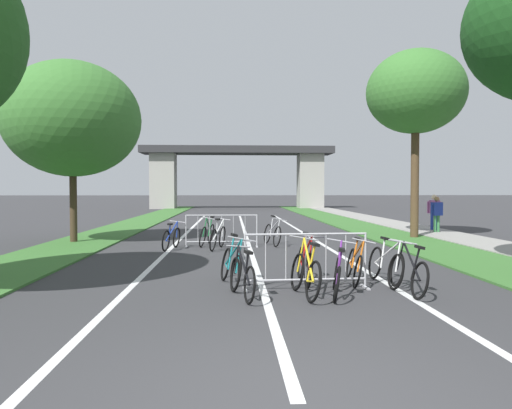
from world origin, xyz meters
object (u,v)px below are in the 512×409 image
at_px(bicycle_purple_2, 337,276).
at_px(bicycle_orange_7, 354,265).
at_px(tree_right_oak_mid, 416,93).
at_px(crowd_barrier_second, 222,231).
at_px(pedestrian_with_backpack, 437,211).
at_px(tree_left_cypress_far, 72,119).
at_px(pedestrian_strolling, 434,209).
at_px(bicycle_blue_3, 172,238).
at_px(bicycle_white_1, 218,237).
at_px(bicycle_white_11, 385,265).
at_px(bicycle_black_0, 242,277).
at_px(bicycle_teal_8, 231,266).
at_px(crowd_barrier_nearest, 306,261).
at_px(bicycle_silver_4, 272,234).
at_px(bicycle_yellow_9, 305,274).
at_px(bicycle_black_10, 408,273).
at_px(bicycle_green_5, 207,234).
at_px(bicycle_red_6, 305,264).

height_order(bicycle_purple_2, bicycle_orange_7, bicycle_purple_2).
xyz_separation_m(tree_right_oak_mid, crowd_barrier_second, (-7.27, -2.39, -4.99)).
bearing_deg(bicycle_purple_2, pedestrian_with_backpack, 71.02).
xyz_separation_m(tree_left_cypress_far, pedestrian_strolling, (14.42, 3.72, -3.28)).
xyz_separation_m(bicycle_purple_2, bicycle_blue_3, (-3.70, 6.60, 0.01)).
relative_size(bicycle_white_1, bicycle_white_11, 0.97).
relative_size(bicycle_black_0, bicycle_white_11, 0.92).
relative_size(bicycle_white_1, bicycle_teal_8, 0.98).
bearing_deg(crowd_barrier_nearest, bicycle_purple_2, -51.68).
distance_m(bicycle_purple_2, pedestrian_with_backpack, 13.09).
height_order(bicycle_blue_3, bicycle_silver_4, bicycle_silver_4).
bearing_deg(pedestrian_strolling, crowd_barrier_nearest, -107.23).
distance_m(bicycle_white_1, bicycle_orange_7, 6.16).
bearing_deg(bicycle_orange_7, bicycle_white_11, 173.25).
distance_m(bicycle_blue_3, pedestrian_with_backpack, 11.43).
distance_m(bicycle_blue_3, bicycle_yellow_9, 7.32).
xyz_separation_m(bicycle_black_0, bicycle_white_1, (-0.60, 6.60, 0.03)).
bearing_deg(bicycle_blue_3, bicycle_yellow_9, -53.09).
height_order(crowd_barrier_nearest, pedestrian_with_backpack, pedestrian_with_backpack).
height_order(bicycle_white_1, bicycle_purple_2, bicycle_white_1).
bearing_deg(bicycle_black_10, crowd_barrier_nearest, 166.51).
distance_m(crowd_barrier_nearest, bicycle_white_1, 6.27).
bearing_deg(pedestrian_strolling, bicycle_orange_7, -104.61).
relative_size(bicycle_white_1, pedestrian_strolling, 1.05).
bearing_deg(bicycle_black_10, crowd_barrier_second, 116.47).
height_order(crowd_barrier_second, bicycle_blue_3, crowd_barrier_second).
height_order(bicycle_orange_7, pedestrian_with_backpack, pedestrian_with_backpack).
relative_size(bicycle_teal_8, pedestrian_strolling, 1.08).
bearing_deg(bicycle_black_0, bicycle_green_5, 84.58).
relative_size(pedestrian_strolling, pedestrian_with_backpack, 1.05).
xyz_separation_m(bicycle_green_5, bicycle_teal_8, (0.79, -6.64, -0.00)).
bearing_deg(bicycle_teal_8, pedestrian_strolling, -138.94).
bearing_deg(bicycle_black_10, bicycle_orange_7, 126.87).
height_order(bicycle_red_6, pedestrian_strolling, pedestrian_strolling).
bearing_deg(tree_left_cypress_far, bicycle_black_0, -56.58).
xyz_separation_m(bicycle_red_6, bicycle_yellow_9, (-0.17, -1.14, 0.01)).
relative_size(tree_right_oak_mid, bicycle_red_6, 4.17).
bearing_deg(bicycle_black_10, bicycle_silver_4, 103.55).
bearing_deg(bicycle_white_1, bicycle_silver_4, 42.07).
distance_m(crowd_barrier_second, pedestrian_with_backpack, 9.81).
distance_m(bicycle_red_6, bicycle_yellow_9, 1.15).
xyz_separation_m(bicycle_orange_7, bicycle_white_11, (0.58, -0.14, 0.01)).
relative_size(tree_left_cypress_far, bicycle_white_11, 3.52).
height_order(bicycle_green_5, pedestrian_with_backpack, pedestrian_with_backpack).
bearing_deg(crowd_barrier_nearest, bicycle_blue_3, 118.32).
relative_size(tree_left_cypress_far, bicycle_black_0, 3.82).
bearing_deg(bicycle_yellow_9, bicycle_white_11, 21.99).
xyz_separation_m(bicycle_blue_3, bicycle_black_10, (5.03, -6.44, 0.01)).
relative_size(bicycle_red_6, pedestrian_with_backpack, 1.09).
bearing_deg(bicycle_white_1, bicycle_purple_2, -57.28).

